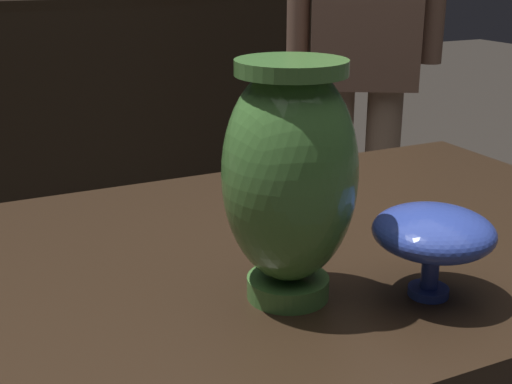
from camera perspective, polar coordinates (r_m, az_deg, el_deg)
back_display_shelf at (r=3.00m, az=-19.40°, el=5.26°), size 2.60×0.40×0.99m
vase_centerpiece at (r=0.70m, az=2.78°, el=1.41°), size 0.14×0.14×0.25m
vase_tall_behind at (r=0.75m, az=14.35°, el=-3.34°), size 0.13×0.13×0.10m
visitor_near_right at (r=2.17m, az=8.86°, el=12.18°), size 0.42×0.32×1.54m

